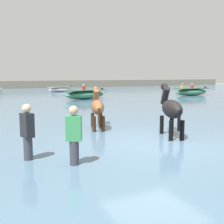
{
  "coord_description": "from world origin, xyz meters",
  "views": [
    {
      "loc": [
        -4.41,
        -6.41,
        2.25
      ],
      "look_at": [
        0.08,
        3.03,
        0.85
      ],
      "focal_mm": 43.77,
      "sensor_mm": 36.0,
      "label": 1
    }
  ],
  "objects_px": {
    "boat_far_offshore": "(60,89)",
    "boat_near_starboard": "(191,92)",
    "boat_near_port": "(85,95)",
    "person_onlooker_right": "(74,141)",
    "person_onlooker_left": "(28,138)",
    "horse_trailing_chestnut": "(97,108)",
    "horse_lead_black": "(171,110)"
  },
  "relations": [
    {
      "from": "horse_lead_black",
      "to": "person_onlooker_right",
      "type": "bearing_deg",
      "value": -159.12
    },
    {
      "from": "person_onlooker_right",
      "to": "person_onlooker_left",
      "type": "bearing_deg",
      "value": 136.86
    },
    {
      "from": "person_onlooker_left",
      "to": "horse_lead_black",
      "type": "bearing_deg",
      "value": 7.49
    },
    {
      "from": "person_onlooker_left",
      "to": "person_onlooker_right",
      "type": "bearing_deg",
      "value": -43.14
    },
    {
      "from": "person_onlooker_right",
      "to": "boat_near_port",
      "type": "bearing_deg",
      "value": 69.4
    },
    {
      "from": "horse_trailing_chestnut",
      "to": "boat_near_starboard",
      "type": "bearing_deg",
      "value": 38.51
    },
    {
      "from": "horse_trailing_chestnut",
      "to": "boat_far_offshore",
      "type": "height_order",
      "value": "horse_trailing_chestnut"
    },
    {
      "from": "person_onlooker_left",
      "to": "boat_far_offshore",
      "type": "bearing_deg",
      "value": 73.66
    },
    {
      "from": "horse_lead_black",
      "to": "horse_trailing_chestnut",
      "type": "relative_size",
      "value": 1.08
    },
    {
      "from": "person_onlooker_left",
      "to": "horse_trailing_chestnut",
      "type": "bearing_deg",
      "value": 43.95
    },
    {
      "from": "horse_trailing_chestnut",
      "to": "person_onlooker_left",
      "type": "distance_m",
      "value": 3.92
    },
    {
      "from": "boat_near_port",
      "to": "boat_near_starboard",
      "type": "relative_size",
      "value": 0.99
    },
    {
      "from": "boat_near_port",
      "to": "person_onlooker_right",
      "type": "distance_m",
      "value": 16.69
    },
    {
      "from": "boat_near_starboard",
      "to": "horse_lead_black",
      "type": "bearing_deg",
      "value": -133.42
    },
    {
      "from": "boat_near_starboard",
      "to": "person_onlooker_left",
      "type": "relative_size",
      "value": 2.32
    },
    {
      "from": "boat_far_offshore",
      "to": "horse_trailing_chestnut",
      "type": "bearing_deg",
      "value": -101.64
    },
    {
      "from": "horse_lead_black",
      "to": "horse_trailing_chestnut",
      "type": "distance_m",
      "value": 2.67
    },
    {
      "from": "boat_far_offshore",
      "to": "person_onlooker_left",
      "type": "relative_size",
      "value": 2.0
    },
    {
      "from": "person_onlooker_left",
      "to": "boat_near_port",
      "type": "bearing_deg",
      "value": 65.67
    },
    {
      "from": "boat_near_port",
      "to": "person_onlooker_left",
      "type": "distance_m",
      "value": 16.29
    },
    {
      "from": "person_onlooker_right",
      "to": "horse_lead_black",
      "type": "bearing_deg",
      "value": 20.88
    },
    {
      "from": "boat_near_starboard",
      "to": "horse_trailing_chestnut",
      "type": "bearing_deg",
      "value": -141.49
    },
    {
      "from": "boat_far_offshore",
      "to": "boat_near_starboard",
      "type": "distance_m",
      "value": 15.17
    },
    {
      "from": "boat_near_port",
      "to": "boat_near_starboard",
      "type": "xyz_separation_m",
      "value": [
        10.76,
        -0.46,
        -0.01
      ]
    },
    {
      "from": "horse_lead_black",
      "to": "person_onlooker_left",
      "type": "distance_m",
      "value": 4.46
    },
    {
      "from": "person_onlooker_right",
      "to": "person_onlooker_left",
      "type": "relative_size",
      "value": 1.0
    },
    {
      "from": "horse_lead_black",
      "to": "boat_near_port",
      "type": "xyz_separation_m",
      "value": [
        2.29,
        14.26,
        -0.46
      ]
    },
    {
      "from": "boat_near_starboard",
      "to": "person_onlooker_left",
      "type": "bearing_deg",
      "value": -140.55
    },
    {
      "from": "boat_near_port",
      "to": "boat_far_offshore",
      "type": "relative_size",
      "value": 1.15
    },
    {
      "from": "horse_trailing_chestnut",
      "to": "boat_far_offshore",
      "type": "distance_m",
      "value": 23.67
    },
    {
      "from": "horse_trailing_chestnut",
      "to": "boat_far_offshore",
      "type": "xyz_separation_m",
      "value": [
        4.78,
        23.18,
        -0.46
      ]
    },
    {
      "from": "boat_far_offshore",
      "to": "person_onlooker_left",
      "type": "distance_m",
      "value": 26.98
    }
  ]
}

